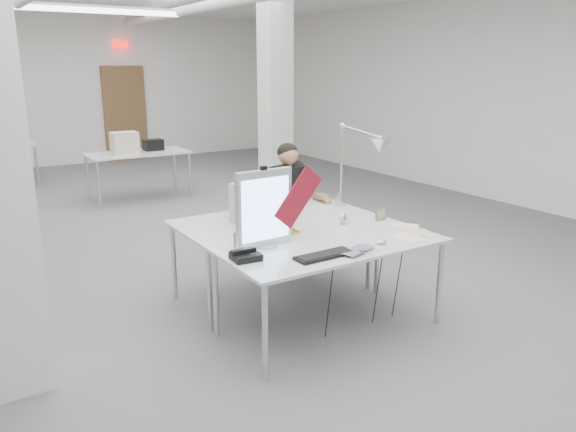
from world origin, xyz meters
The scene contains 21 objects.
room_shell centered at (0.04, 0.13, 1.69)m, with size 10.04×14.04×3.24m.
desk_main centered at (0.00, -2.50, 0.74)m, with size 1.80×0.90×0.03m, color silver.
desk_second centered at (0.00, -1.60, 0.74)m, with size 1.80×0.90×0.03m, color silver.
bg_desk_a centered at (0.20, 3.00, 0.74)m, with size 1.60×0.80×0.03m, color silver.
office_chair centered at (0.53, -0.97, 0.58)m, with size 0.57×0.57×1.16m, color black, non-canonical shape.
seated_person centered at (0.53, -1.02, 0.90)m, with size 0.48×0.60×0.91m, color black, non-canonical shape.
monitor centered at (-0.49, -2.28, 1.06)m, with size 0.49×0.05×0.60m, color silver.
pennant centered at (-0.20, -2.32, 1.12)m, with size 0.48×0.01×0.20m, color maroon.
keyboard centered at (-0.25, -2.74, 0.77)m, with size 0.47×0.16×0.02m, color black.
laptop centered at (0.04, -2.84, 0.77)m, with size 0.32×0.21×0.03m, color #B0B0B5.
mouse centered at (0.32, -2.74, 0.77)m, with size 0.09×0.06×0.04m, color silver.
bankers_lamp centered at (-0.15, -2.09, 0.94)m, with size 0.33×0.13×0.37m, color gold, non-canonical shape.
desk_phone centered at (-0.77, -2.49, 0.78)m, with size 0.20×0.18×0.05m, color black.
picture_frame_left centered at (-0.64, -2.22, 0.82)m, with size 0.15×0.01×0.12m, color #AF864B.
picture_frame_right centered at (0.79, -2.19, 0.80)m, with size 0.13×0.01×0.10m, color #9F7B44.
desk_clock centered at (0.42, -2.11, 0.81)m, with size 0.10×0.10×0.03m, color #B9B8BE.
paper_stack_a centered at (0.61, -2.73, 0.76)m, with size 0.19×0.27×0.01m, color silver.
paper_stack_b centered at (0.77, -2.66, 0.76)m, with size 0.16×0.23×0.01m, color #D4B67F.
paper_stack_c centered at (0.83, -2.47, 0.76)m, with size 0.22×0.16×0.01m, color silver.
beige_monitor centered at (-0.18, -1.62, 0.93)m, with size 0.37×0.35×0.35m, color #C0B79F.
architect_lamp centered at (0.80, -1.82, 1.19)m, with size 0.23×0.67×0.86m, color silver, non-canonical shape.
Camera 1 is at (-2.57, -5.90, 2.12)m, focal length 35.00 mm.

